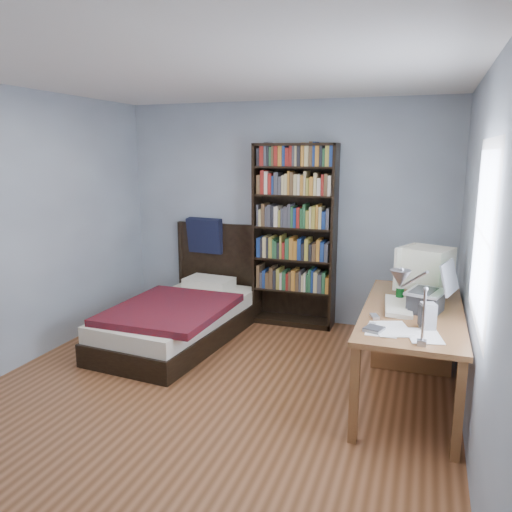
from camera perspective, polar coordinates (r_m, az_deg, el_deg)
name	(u,v)px	position (r m, az deg, el deg)	size (l,w,h in m)	color
room	(211,244)	(3.78, -5.21, 1.33)	(4.20, 4.24, 2.50)	brown
desk	(413,327)	(4.67, 17.47, -7.74)	(0.75, 1.72, 0.73)	brown
crt_monitor	(425,268)	(4.45, 18.72, -1.35)	(0.49, 0.45, 0.43)	beige
laptop	(428,298)	(4.05, 19.11, -4.55)	(0.41, 0.39, 0.40)	#2D2D30
desk_lamp	(405,286)	(2.91, 16.62, -3.35)	(0.22, 0.49, 0.58)	#99999E
keyboard	(398,306)	(4.09, 15.94, -5.57)	(0.20, 0.51, 0.04)	beige
speaker	(428,316)	(3.67, 19.06, -6.53)	(0.09, 0.09, 0.19)	gray
soda_can	(400,295)	(4.27, 16.11, -4.28)	(0.06, 0.06, 0.12)	#06320A
mouse	(411,298)	(4.36, 17.29, -4.56)	(0.07, 0.12, 0.04)	silver
phone_silver	(375,316)	(3.83, 13.40, -6.71)	(0.05, 0.10, 0.02)	silver
phone_grey	(371,325)	(3.63, 13.04, -7.73)	(0.05, 0.09, 0.02)	gray
external_drive	(374,330)	(3.55, 13.34, -8.18)	(0.12, 0.12, 0.02)	gray
bookshelf	(294,236)	(5.58, 4.41, 2.30)	(0.92, 0.30, 2.03)	black
bed	(184,314)	(5.38, -8.24, -6.54)	(1.15, 2.11, 1.16)	black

